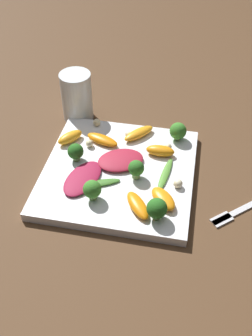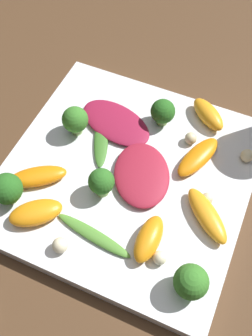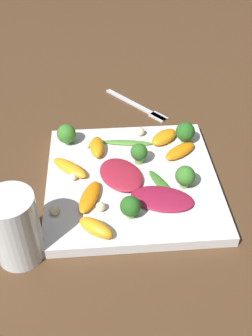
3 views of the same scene
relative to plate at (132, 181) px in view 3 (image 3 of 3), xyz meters
name	(u,v)px [view 3 (image 3 of 3)]	position (x,y,z in m)	size (l,w,h in m)	color
ground_plane	(132,185)	(0.00, 0.00, -0.01)	(2.40, 2.40, 0.00)	#4C331E
plate	(132,181)	(0.00, 0.00, 0.00)	(0.29, 0.29, 0.02)	white
drinking_glass	(15,228)	(-0.13, 0.17, 0.05)	(0.07, 0.07, 0.11)	white
fork	(142,107)	(0.24, -0.04, -0.01)	(0.14, 0.13, 0.01)	silver
radicchio_leaf_0	(162,199)	(-0.06, -0.04, 0.01)	(0.08, 0.11, 0.01)	maroon
radicchio_leaf_1	(121,175)	(0.00, 0.02, 0.02)	(0.11, 0.10, 0.01)	maroon
orange_segment_0	(90,197)	(-0.05, 0.07, 0.02)	(0.08, 0.05, 0.02)	orange
orange_segment_1	(164,137)	(0.09, -0.07, 0.02)	(0.06, 0.07, 0.02)	orange
orange_segment_2	(70,168)	(0.02, 0.11, 0.02)	(0.07, 0.07, 0.02)	orange
orange_segment_3	(96,228)	(-0.12, 0.06, 0.02)	(0.05, 0.06, 0.02)	orange
orange_segment_4	(97,147)	(0.07, 0.06, 0.02)	(0.06, 0.03, 0.02)	orange
orange_segment_5	(180,151)	(0.05, -0.09, 0.02)	(0.06, 0.07, 0.02)	orange
broccoli_floret_0	(139,153)	(0.04, -0.02, 0.03)	(0.03, 0.03, 0.04)	#84AD5B
broccoli_floret_1	(185,176)	(-0.03, -0.08, 0.03)	(0.03, 0.03, 0.04)	#84AD5B
broccoli_floret_2	(130,207)	(-0.09, 0.01, 0.03)	(0.03, 0.03, 0.04)	#84AD5B
broccoli_floret_3	(66,134)	(0.10, 0.11, 0.03)	(0.04, 0.04, 0.04)	#84AD5B
broccoli_floret_4	(185,132)	(0.09, -0.11, 0.03)	(0.04, 0.04, 0.04)	#7A9E51
arugula_sprig_0	(129,143)	(0.09, 0.00, 0.01)	(0.03, 0.10, 0.01)	#518E33
arugula_sprig_1	(162,185)	(-0.03, -0.05, 0.01)	(0.08, 0.05, 0.01)	#3D7528
macadamia_nut_0	(101,207)	(-0.07, 0.06, 0.02)	(0.02, 0.02, 0.02)	beige
macadamia_nut_1	(140,131)	(0.12, -0.03, 0.02)	(0.02, 0.02, 0.02)	beige
macadamia_nut_2	(73,176)	(0.00, 0.10, 0.02)	(0.01, 0.01, 0.01)	beige
macadamia_nut_3	(87,144)	(0.09, 0.08, 0.02)	(0.02, 0.02, 0.02)	beige
macadamia_nut_4	(54,210)	(-0.08, 0.13, 0.02)	(0.02, 0.02, 0.02)	beige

